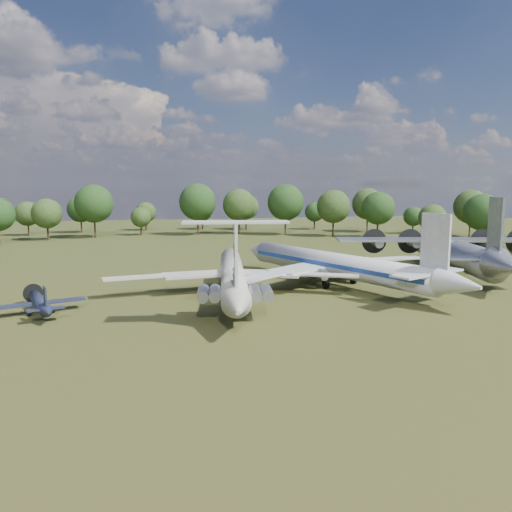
{
  "coord_description": "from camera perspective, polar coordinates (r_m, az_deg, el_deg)",
  "views": [
    {
      "loc": [
        -6.53,
        -66.63,
        14.98
      ],
      "look_at": [
        8.09,
        0.89,
        5.0
      ],
      "focal_mm": 35.0,
      "sensor_mm": 36.0,
      "label": 1
    }
  ],
  "objects": [
    {
      "name": "small_prop_west",
      "position": [
        63.31,
        -23.44,
        -5.22
      ],
      "size": [
        14.05,
        16.36,
        2.03
      ],
      "primitive_type": null,
      "rotation": [
        0.0,
        0.0,
        0.33
      ],
      "color": "black",
      "rests_on": "ground"
    },
    {
      "name": "tu104_jet",
      "position": [
        75.31,
        8.98,
        -1.47
      ],
      "size": [
        53.1,
        59.33,
        4.87
      ],
      "primitive_type": null,
      "rotation": [
        0.0,
        0.0,
        0.42
      ],
      "color": "silver",
      "rests_on": "ground"
    },
    {
      "name": "ground",
      "position": [
        68.61,
        -6.48,
        -4.45
      ],
      "size": [
        300.0,
        300.0,
        0.0
      ],
      "primitive_type": "plane",
      "color": "#233B13",
      "rests_on": "ground"
    },
    {
      "name": "an12_transport",
      "position": [
        90.77,
        21.65,
        -0.03
      ],
      "size": [
        47.88,
        51.33,
        5.75
      ],
      "primitive_type": null,
      "rotation": [
        0.0,
        0.0,
        -0.23
      ],
      "color": "#9EA1A6",
      "rests_on": "ground"
    },
    {
      "name": "il62_airliner",
      "position": [
        67.53,
        -2.69,
        -2.7
      ],
      "size": [
        40.6,
        49.38,
        4.4
      ],
      "primitive_type": null,
      "rotation": [
        0.0,
        0.0,
        -0.14
      ],
      "color": "#B9B9B4",
      "rests_on": "ground"
    },
    {
      "name": "person_on_il62",
      "position": [
        54.83,
        -2.4,
        -1.89
      ],
      "size": [
        0.77,
        0.57,
        1.91
      ],
      "primitive_type": "imported",
      "rotation": [
        0.0,
        0.0,
        2.96
      ],
      "color": "olive",
      "rests_on": "il62_airliner"
    }
  ]
}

